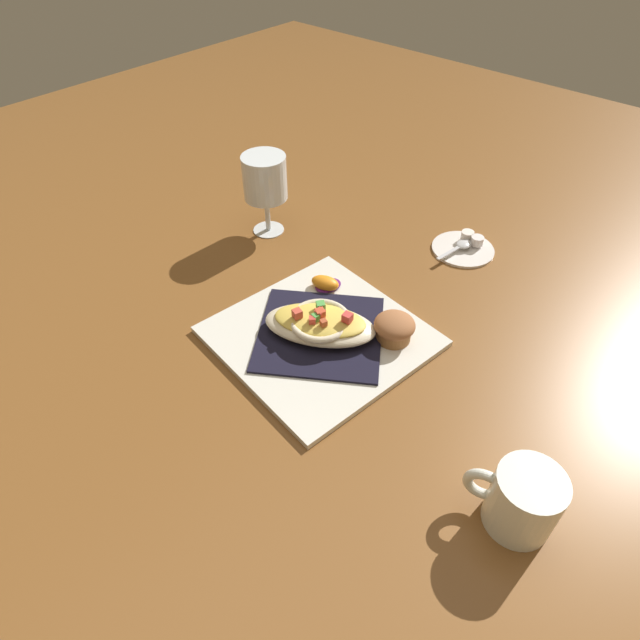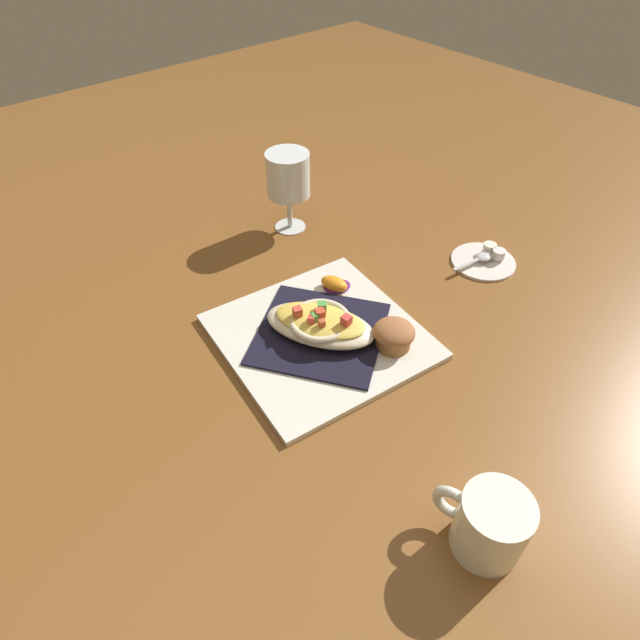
% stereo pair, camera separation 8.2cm
% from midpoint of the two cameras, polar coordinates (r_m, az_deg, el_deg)
% --- Properties ---
extents(ground_plane, '(2.60, 2.60, 0.00)m').
position_cam_midpoint_polar(ground_plane, '(0.85, -2.77, -2.11)').
color(ground_plane, brown).
extents(square_plate, '(0.33, 0.33, 0.01)m').
position_cam_midpoint_polar(square_plate, '(0.85, -2.78, -1.87)').
color(square_plate, silver).
rests_on(square_plate, ground_plane).
extents(folded_napkin, '(0.26, 0.26, 0.00)m').
position_cam_midpoint_polar(folded_napkin, '(0.84, -2.79, -1.52)').
color(folded_napkin, black).
rests_on(folded_napkin, square_plate).
extents(gratin_dish, '(0.20, 0.16, 0.05)m').
position_cam_midpoint_polar(gratin_dish, '(0.83, -2.84, -0.48)').
color(gratin_dish, beige).
rests_on(gratin_dish, folded_napkin).
extents(muffin, '(0.06, 0.06, 0.04)m').
position_cam_midpoint_polar(muffin, '(0.82, 5.05, -0.95)').
color(muffin, '#9E6637').
rests_on(muffin, square_plate).
extents(orange_garnish, '(0.06, 0.06, 0.02)m').
position_cam_midpoint_polar(orange_garnish, '(0.92, -1.93, 3.77)').
color(orange_garnish, '#5D1C64').
rests_on(orange_garnish, square_plate).
extents(coffee_mug, '(0.11, 0.08, 0.08)m').
position_cam_midpoint_polar(coffee_mug, '(0.66, 17.08, -18.19)').
color(coffee_mug, white).
rests_on(coffee_mug, ground_plane).
extents(stemmed_glass, '(0.08, 0.08, 0.16)m').
position_cam_midpoint_polar(stemmed_glass, '(1.04, -8.17, 14.25)').
color(stemmed_glass, white).
rests_on(stemmed_glass, ground_plane).
extents(creamer_saucer, '(0.12, 0.12, 0.01)m').
position_cam_midpoint_polar(creamer_saucer, '(1.05, 12.75, 7.34)').
color(creamer_saucer, white).
rests_on(creamer_saucer, ground_plane).
extents(spoon, '(0.03, 0.09, 0.01)m').
position_cam_midpoint_polar(spoon, '(1.05, 12.65, 7.66)').
color(spoon, silver).
rests_on(spoon, creamer_saucer).
extents(creamer_cup_0, '(0.02, 0.02, 0.02)m').
position_cam_midpoint_polar(creamer_cup_0, '(1.06, 14.16, 8.07)').
color(creamer_cup_0, silver).
rests_on(creamer_cup_0, creamer_saucer).
extents(creamer_cup_1, '(0.02, 0.02, 0.02)m').
position_cam_midpoint_polar(creamer_cup_1, '(1.07, 13.21, 8.63)').
color(creamer_cup_1, white).
rests_on(creamer_cup_1, creamer_saucer).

